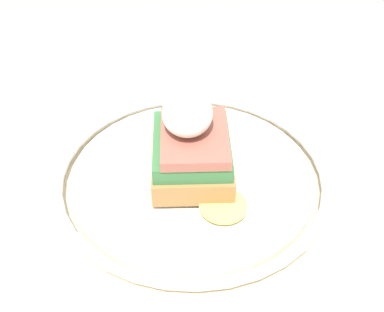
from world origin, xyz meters
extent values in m
cube|color=#C6B28E|center=(0.00, 0.00, 0.73)|extent=(0.83, 0.86, 0.03)
cylinder|color=#C6B28E|center=(-0.35, 0.37, 0.36)|extent=(0.06, 0.06, 0.71)
cylinder|color=silver|center=(-0.01, 0.03, 0.75)|extent=(0.24, 0.24, 0.01)
torus|color=white|center=(-0.01, 0.03, 0.75)|extent=(0.27, 0.27, 0.01)
cube|color=#9E703D|center=(-0.01, 0.03, 0.77)|extent=(0.10, 0.08, 0.02)
cube|color=#38703D|center=(-0.02, 0.03, 0.79)|extent=(0.09, 0.07, 0.02)
cube|color=#9E5647|center=(-0.01, 0.04, 0.80)|extent=(0.08, 0.06, 0.01)
ellipsoid|color=white|center=(-0.02, 0.03, 0.83)|extent=(0.05, 0.05, 0.04)
cylinder|color=#EAD166|center=(0.04, 0.06, 0.76)|extent=(0.04, 0.04, 0.00)
cube|color=silver|center=(-0.20, 0.02, 0.75)|extent=(0.01, 0.12, 0.00)
cube|color=silver|center=(-0.20, 0.09, 0.75)|extent=(0.02, 0.04, 0.00)
camera|label=1|loc=(0.38, 0.02, 1.11)|focal=50.00mm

